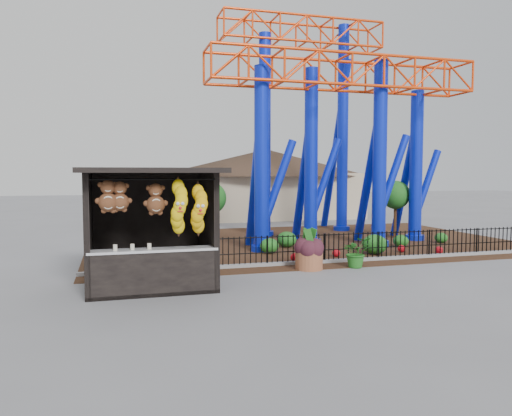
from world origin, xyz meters
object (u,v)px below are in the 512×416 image
object	(u,v)px
terracotta_planter	(309,260)
prize_booth	(151,230)
potted_plant	(356,252)
roller_coaster	(326,94)

from	to	relation	value
terracotta_planter	prize_booth	bearing A→B (deg)	-165.43
terracotta_planter	potted_plant	xyz separation A→B (m)	(1.56, -0.13, 0.22)
prize_booth	potted_plant	xyz separation A→B (m)	(6.46, 1.15, -1.04)
terracotta_planter	potted_plant	world-z (taller)	potted_plant
prize_booth	terracotta_planter	xyz separation A→B (m)	(4.90, 1.27, -1.26)
prize_booth	terracotta_planter	world-z (taller)	prize_booth
terracotta_planter	potted_plant	size ratio (longest dim) A/B	0.86
roller_coaster	prize_booth	bearing A→B (deg)	-137.94
prize_booth	roller_coaster	bearing A→B (deg)	42.06
roller_coaster	terracotta_planter	size ratio (longest dim) A/B	12.86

